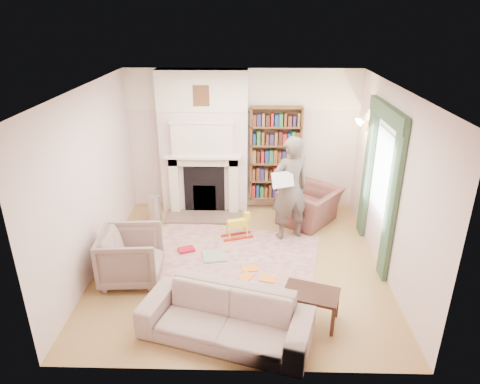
{
  "coord_description": "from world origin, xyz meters",
  "views": [
    {
      "loc": [
        0.16,
        -5.93,
        3.8
      ],
      "look_at": [
        0.0,
        0.25,
        1.15
      ],
      "focal_mm": 32.0,
      "sensor_mm": 36.0,
      "label": 1
    }
  ],
  "objects_px": {
    "armchair_reading": "(310,206)",
    "armchair_left": "(131,256)",
    "bookcase": "(275,154)",
    "coffee_table": "(310,306)",
    "sofa": "(225,317)",
    "man_reading": "(290,189)",
    "paraffin_heater": "(155,209)",
    "rocking_horse": "(237,226)"
  },
  "relations": [
    {
      "from": "bookcase",
      "to": "paraffin_heater",
      "type": "xyz_separation_m",
      "value": [
        -2.32,
        -0.69,
        -0.9
      ]
    },
    {
      "from": "armchair_reading",
      "to": "paraffin_heater",
      "type": "bearing_deg",
      "value": -50.19
    },
    {
      "from": "paraffin_heater",
      "to": "sofa",
      "type": "bearing_deg",
      "value": -63.85
    },
    {
      "from": "man_reading",
      "to": "paraffin_heater",
      "type": "height_order",
      "value": "man_reading"
    },
    {
      "from": "paraffin_heater",
      "to": "armchair_left",
      "type": "bearing_deg",
      "value": -88.32
    },
    {
      "from": "armchair_left",
      "to": "man_reading",
      "type": "bearing_deg",
      "value": -64.9
    },
    {
      "from": "paraffin_heater",
      "to": "man_reading",
      "type": "bearing_deg",
      "value": -11.97
    },
    {
      "from": "armchair_left",
      "to": "man_reading",
      "type": "xyz_separation_m",
      "value": [
        2.46,
        1.37,
        0.54
      ]
    },
    {
      "from": "sofa",
      "to": "man_reading",
      "type": "relative_size",
      "value": 1.12
    },
    {
      "from": "paraffin_heater",
      "to": "armchair_reading",
      "type": "bearing_deg",
      "value": 1.27
    },
    {
      "from": "armchair_reading",
      "to": "armchair_left",
      "type": "height_order",
      "value": "armchair_left"
    },
    {
      "from": "armchair_reading",
      "to": "man_reading",
      "type": "relative_size",
      "value": 0.55
    },
    {
      "from": "bookcase",
      "to": "coffee_table",
      "type": "xyz_separation_m",
      "value": [
        0.31,
        -3.49,
        -0.95
      ]
    },
    {
      "from": "sofa",
      "to": "coffee_table",
      "type": "relative_size",
      "value": 3.01
    },
    {
      "from": "paraffin_heater",
      "to": "bookcase",
      "type": "bearing_deg",
      "value": 16.62
    },
    {
      "from": "bookcase",
      "to": "man_reading",
      "type": "distance_m",
      "value": 1.26
    },
    {
      "from": "paraffin_heater",
      "to": "rocking_horse",
      "type": "relative_size",
      "value": 1.0
    },
    {
      "from": "sofa",
      "to": "man_reading",
      "type": "bearing_deg",
      "value": 86.06
    },
    {
      "from": "armchair_left",
      "to": "rocking_horse",
      "type": "bearing_deg",
      "value": -53.79
    },
    {
      "from": "bookcase",
      "to": "armchair_left",
      "type": "height_order",
      "value": "bookcase"
    },
    {
      "from": "armchair_reading",
      "to": "armchair_left",
      "type": "relative_size",
      "value": 1.18
    },
    {
      "from": "armchair_reading",
      "to": "sofa",
      "type": "distance_m",
      "value": 3.5
    },
    {
      "from": "armchair_reading",
      "to": "sofa",
      "type": "xyz_separation_m",
      "value": [
        -1.43,
        -3.2,
        -0.03
      ]
    },
    {
      "from": "coffee_table",
      "to": "paraffin_heater",
      "type": "height_order",
      "value": "paraffin_heater"
    },
    {
      "from": "bookcase",
      "to": "armchair_reading",
      "type": "bearing_deg",
      "value": -43.86
    },
    {
      "from": "armchair_left",
      "to": "rocking_horse",
      "type": "height_order",
      "value": "armchair_left"
    },
    {
      "from": "armchair_left",
      "to": "rocking_horse",
      "type": "xyz_separation_m",
      "value": [
        1.55,
        1.31,
        -0.16
      ]
    },
    {
      "from": "sofa",
      "to": "bookcase",
      "type": "bearing_deg",
      "value": 95.22
    },
    {
      "from": "armchair_reading",
      "to": "man_reading",
      "type": "height_order",
      "value": "man_reading"
    },
    {
      "from": "armchair_left",
      "to": "bookcase",
      "type": "bearing_deg",
      "value": -45.06
    },
    {
      "from": "man_reading",
      "to": "coffee_table",
      "type": "relative_size",
      "value": 2.69
    },
    {
      "from": "sofa",
      "to": "paraffin_heater",
      "type": "height_order",
      "value": "sofa"
    },
    {
      "from": "rocking_horse",
      "to": "armchair_reading",
      "type": "bearing_deg",
      "value": 7.44
    },
    {
      "from": "bookcase",
      "to": "paraffin_heater",
      "type": "relative_size",
      "value": 3.36
    },
    {
      "from": "armchair_left",
      "to": "man_reading",
      "type": "distance_m",
      "value": 2.87
    },
    {
      "from": "bookcase",
      "to": "man_reading",
      "type": "relative_size",
      "value": 0.98
    },
    {
      "from": "paraffin_heater",
      "to": "rocking_horse",
      "type": "height_order",
      "value": "paraffin_heater"
    },
    {
      "from": "sofa",
      "to": "rocking_horse",
      "type": "height_order",
      "value": "sofa"
    },
    {
      "from": "man_reading",
      "to": "sofa",
      "type": "bearing_deg",
      "value": 47.38
    },
    {
      "from": "armchair_reading",
      "to": "coffee_table",
      "type": "height_order",
      "value": "armchair_reading"
    },
    {
      "from": "armchair_left",
      "to": "sofa",
      "type": "relative_size",
      "value": 0.42
    },
    {
      "from": "bookcase",
      "to": "armchair_left",
      "type": "bearing_deg",
      "value": -131.06
    }
  ]
}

